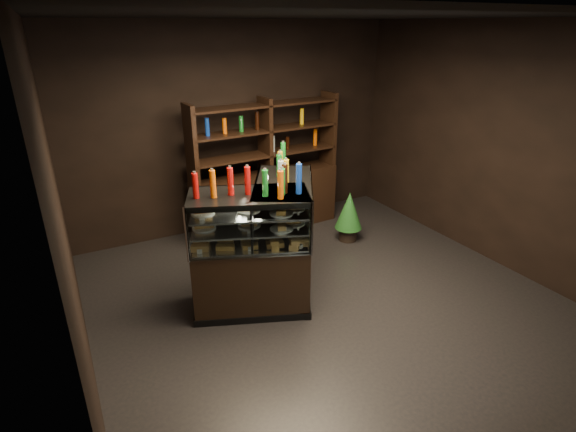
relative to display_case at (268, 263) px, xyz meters
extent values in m
plane|color=black|center=(0.56, -0.32, -0.46)|extent=(5.00, 5.00, 0.00)
cube|color=black|center=(0.56, 2.18, 1.04)|extent=(5.00, 0.02, 3.00)
cube|color=black|center=(0.56, -2.82, 1.04)|extent=(5.00, 0.02, 3.00)
cube|color=black|center=(3.06, -0.32, 1.04)|extent=(0.02, 5.00, 3.00)
cube|color=black|center=(-1.94, -0.32, 1.04)|extent=(0.02, 5.00, 3.00)
cube|color=black|center=(0.56, -0.32, 2.54)|extent=(5.00, 5.00, 0.02)
cube|color=black|center=(0.24, 0.09, -0.06)|extent=(1.12, 1.36, 0.79)
cube|color=black|center=(0.24, 0.09, -0.42)|extent=(1.16, 1.40, 0.08)
cube|color=black|center=(0.24, 0.09, 0.87)|extent=(1.12, 1.36, 0.06)
cube|color=silver|center=(0.24, 0.09, 0.34)|extent=(1.06, 1.29, 0.02)
cube|color=silver|center=(0.24, 0.09, 0.53)|extent=(1.06, 1.29, 0.02)
cube|color=silver|center=(0.24, 0.09, 0.70)|extent=(1.06, 1.29, 0.02)
cube|color=white|center=(0.52, -0.06, 0.61)|extent=(0.60, 1.06, 0.56)
cylinder|color=silver|center=(0.80, 0.47, 0.61)|extent=(0.03, 0.03, 0.58)
cylinder|color=silver|center=(0.21, -0.59, 0.61)|extent=(0.03, 0.03, 0.58)
cube|color=black|center=(-0.24, -0.08, -0.06)|extent=(1.35, 1.01, 0.79)
cube|color=black|center=(-0.24, -0.08, -0.42)|extent=(1.39, 1.04, 0.08)
cube|color=black|center=(-0.24, -0.08, 0.87)|extent=(1.35, 1.01, 0.06)
cube|color=silver|center=(-0.24, -0.08, 0.34)|extent=(1.29, 0.95, 0.02)
cube|color=silver|center=(-0.24, -0.08, 0.53)|extent=(1.29, 0.95, 0.02)
cube|color=silver|center=(-0.24, -0.08, 0.70)|extent=(1.29, 0.95, 0.02)
cube|color=white|center=(-0.36, -0.38, 0.61)|extent=(1.13, 0.45, 0.56)
cylinder|color=silver|center=(0.21, -0.59, 0.61)|extent=(0.03, 0.03, 0.58)
cylinder|color=silver|center=(-0.92, -0.14, 0.61)|extent=(0.03, 0.03, 0.58)
cube|color=#CB9448|center=(0.02, -0.37, 0.38)|extent=(0.17, 0.20, 0.06)
cube|color=#CB9448|center=(0.14, -0.15, 0.38)|extent=(0.17, 0.20, 0.06)
cube|color=#CB9448|center=(0.27, 0.07, 0.38)|extent=(0.17, 0.20, 0.06)
cube|color=#CB9448|center=(0.39, 0.30, 0.38)|extent=(0.17, 0.20, 0.06)
cube|color=#CB9448|center=(0.52, 0.52, 0.38)|extent=(0.17, 0.20, 0.06)
cylinder|color=white|center=(0.02, -0.31, 0.55)|extent=(0.24, 0.24, 0.02)
cube|color=#CB9448|center=(0.02, -0.31, 0.58)|extent=(0.16, 0.19, 0.05)
cylinder|color=white|center=(0.24, 0.09, 0.55)|extent=(0.24, 0.24, 0.02)
cube|color=#CB9448|center=(0.24, 0.09, 0.58)|extent=(0.16, 0.19, 0.05)
cylinder|color=white|center=(0.47, 0.49, 0.55)|extent=(0.24, 0.24, 0.02)
cube|color=#CB9448|center=(0.47, 0.49, 0.58)|extent=(0.16, 0.19, 0.05)
cylinder|color=white|center=(0.02, -0.31, 0.72)|extent=(0.24, 0.24, 0.02)
cube|color=#CB9448|center=(0.02, -0.31, 0.75)|extent=(0.16, 0.19, 0.05)
cylinder|color=white|center=(0.24, 0.09, 0.72)|extent=(0.24, 0.24, 0.02)
cube|color=#CB9448|center=(0.24, 0.09, 0.75)|extent=(0.16, 0.19, 0.05)
cylinder|color=white|center=(0.47, 0.49, 0.72)|extent=(0.24, 0.24, 0.02)
cube|color=#CB9448|center=(0.47, 0.49, 0.75)|extent=(0.16, 0.19, 0.05)
cube|color=#CB9448|center=(-0.73, 0.07, 0.38)|extent=(0.20, 0.15, 0.06)
cube|color=#CB9448|center=(-0.49, -0.02, 0.38)|extent=(0.20, 0.15, 0.06)
cube|color=#CB9448|center=(-0.25, -0.11, 0.38)|extent=(0.20, 0.15, 0.06)
cube|color=#CB9448|center=(-0.02, -0.21, 0.38)|extent=(0.20, 0.15, 0.06)
cube|color=#CB9448|center=(0.22, -0.30, 0.38)|extent=(0.20, 0.15, 0.06)
cylinder|color=white|center=(-0.67, 0.08, 0.55)|extent=(0.24, 0.24, 0.02)
cube|color=#CB9448|center=(-0.67, 0.08, 0.58)|extent=(0.19, 0.14, 0.05)
cylinder|color=white|center=(-0.24, -0.08, 0.55)|extent=(0.24, 0.24, 0.02)
cube|color=#CB9448|center=(-0.24, -0.08, 0.58)|extent=(0.19, 0.14, 0.05)
cylinder|color=white|center=(0.19, -0.25, 0.55)|extent=(0.24, 0.24, 0.02)
cube|color=#CB9448|center=(0.19, -0.25, 0.58)|extent=(0.19, 0.14, 0.05)
cylinder|color=white|center=(-0.67, 0.08, 0.72)|extent=(0.24, 0.24, 0.02)
cube|color=#CB9448|center=(-0.67, 0.08, 0.75)|extent=(0.19, 0.14, 0.05)
cylinder|color=white|center=(-0.24, -0.08, 0.72)|extent=(0.24, 0.24, 0.02)
cube|color=#CB9448|center=(-0.24, -0.08, 0.75)|extent=(0.19, 0.14, 0.05)
cylinder|color=white|center=(0.19, -0.25, 0.72)|extent=(0.24, 0.24, 0.02)
cube|color=#CB9448|center=(0.19, -0.25, 0.75)|extent=(0.19, 0.14, 0.05)
cylinder|color=black|center=(-0.01, -0.36, 1.04)|extent=(0.06, 0.06, 0.28)
cylinder|color=silver|center=(-0.01, -0.36, 1.19)|extent=(0.03, 0.03, 0.02)
cylinder|color=#B20C0A|center=(0.08, -0.21, 1.04)|extent=(0.06, 0.06, 0.28)
cylinder|color=silver|center=(0.08, -0.21, 1.19)|extent=(0.03, 0.03, 0.02)
cylinder|color=#147223|center=(0.16, -0.06, 1.04)|extent=(0.06, 0.06, 0.28)
cylinder|color=silver|center=(0.16, -0.06, 1.19)|extent=(0.03, 0.03, 0.02)
cylinder|color=silver|center=(0.24, 0.09, 1.04)|extent=(0.06, 0.06, 0.28)
cylinder|color=silver|center=(0.24, 0.09, 1.19)|extent=(0.03, 0.03, 0.02)
cylinder|color=#D8590A|center=(0.33, 0.24, 1.04)|extent=(0.06, 0.06, 0.28)
cylinder|color=silver|center=(0.33, 0.24, 1.19)|extent=(0.03, 0.03, 0.02)
cylinder|color=#0F38B2|center=(0.41, 0.39, 1.04)|extent=(0.06, 0.06, 0.28)
cylinder|color=silver|center=(0.41, 0.39, 1.19)|extent=(0.03, 0.03, 0.02)
cylinder|color=yellow|center=(0.49, 0.53, 1.04)|extent=(0.06, 0.06, 0.28)
cylinder|color=silver|center=(0.49, 0.53, 1.19)|extent=(0.03, 0.03, 0.02)
cylinder|color=black|center=(-0.72, 0.10, 1.04)|extent=(0.06, 0.06, 0.28)
cylinder|color=silver|center=(-0.72, 0.10, 1.19)|extent=(0.03, 0.03, 0.02)
cylinder|color=#B20C0A|center=(-0.56, 0.04, 1.04)|extent=(0.06, 0.06, 0.28)
cylinder|color=silver|center=(-0.56, 0.04, 1.19)|extent=(0.03, 0.03, 0.02)
cylinder|color=#147223|center=(-0.40, -0.02, 1.04)|extent=(0.06, 0.06, 0.28)
cylinder|color=silver|center=(-0.40, -0.02, 1.19)|extent=(0.03, 0.03, 0.02)
cylinder|color=silver|center=(-0.24, -0.08, 1.04)|extent=(0.06, 0.06, 0.28)
cylinder|color=silver|center=(-0.24, -0.08, 1.19)|extent=(0.03, 0.03, 0.02)
cylinder|color=#D8590A|center=(-0.09, -0.15, 1.04)|extent=(0.06, 0.06, 0.28)
cylinder|color=silver|center=(-0.09, -0.15, 1.19)|extent=(0.03, 0.03, 0.02)
cylinder|color=#0F38B2|center=(0.07, -0.21, 1.04)|extent=(0.06, 0.06, 0.28)
cylinder|color=silver|center=(0.07, -0.21, 1.19)|extent=(0.03, 0.03, 0.02)
cylinder|color=yellow|center=(0.23, -0.27, 1.04)|extent=(0.06, 0.06, 0.28)
cylinder|color=silver|center=(0.23, -0.27, 1.19)|extent=(0.03, 0.03, 0.02)
cylinder|color=black|center=(1.69, 0.83, -0.36)|extent=(0.26, 0.26, 0.20)
cone|color=#195016|center=(1.69, 0.83, 0.01)|extent=(0.39, 0.39, 0.54)
cone|color=#195016|center=(1.69, 0.83, 0.19)|extent=(0.31, 0.31, 0.38)
cube|color=black|center=(0.81, 1.73, -0.01)|extent=(2.29, 0.53, 0.90)
cube|color=black|center=(-0.30, 1.67, 0.99)|extent=(0.08, 0.38, 1.10)
cube|color=black|center=(0.81, 1.73, 0.99)|extent=(0.08, 0.38, 1.10)
cube|color=black|center=(1.91, 1.78, 0.99)|extent=(0.08, 0.38, 1.10)
cube|color=black|center=(0.81, 1.73, 0.74)|extent=(2.24, 0.48, 0.03)
cube|color=black|center=(0.81, 1.73, 1.09)|extent=(2.24, 0.48, 0.03)
cube|color=black|center=(0.81, 1.73, 1.44)|extent=(2.24, 0.48, 0.03)
cylinder|color=black|center=(-0.05, 1.69, 0.87)|extent=(0.06, 0.06, 0.22)
cylinder|color=#B20C0A|center=(0.19, 1.70, 0.87)|extent=(0.06, 0.06, 0.22)
cylinder|color=#147223|center=(0.44, 1.71, 0.87)|extent=(0.06, 0.06, 0.22)
cylinder|color=silver|center=(0.68, 1.72, 0.87)|extent=(0.06, 0.06, 0.22)
cylinder|color=#D8590A|center=(0.93, 1.73, 0.87)|extent=(0.06, 0.06, 0.22)
cylinder|color=#0F38B2|center=(1.18, 1.74, 0.87)|extent=(0.06, 0.06, 0.22)
cylinder|color=yellow|center=(1.42, 1.76, 0.87)|extent=(0.06, 0.06, 0.22)
cylinder|color=black|center=(1.67, 1.77, 0.87)|extent=(0.06, 0.06, 0.22)
camera|label=1|loc=(-1.88, -4.02, 2.47)|focal=28.00mm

